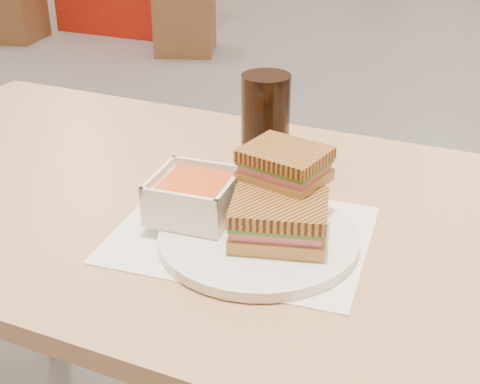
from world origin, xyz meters
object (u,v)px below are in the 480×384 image
(main_table, at_px, (171,254))
(bg_chair_0l, at_px, (13,11))
(bg_chair_0r, at_px, (185,20))
(panini_lower, at_px, (279,220))
(soup_bowl, at_px, (194,198))
(cola_glass, at_px, (265,126))
(plate, at_px, (258,238))

(main_table, relative_size, bg_chair_0l, 3.11)
(bg_chair_0r, bearing_deg, main_table, -67.56)
(bg_chair_0l, xyz_separation_m, bg_chair_0r, (1.30, 0.07, 0.01))
(main_table, xyz_separation_m, panini_lower, (0.21, -0.10, 0.16))
(bg_chair_0l, bearing_deg, soup_bowl, -50.12)
(soup_bowl, bearing_deg, bg_chair_0r, 113.11)
(cola_glass, bearing_deg, soup_bowl, -103.14)
(plate, xyz_separation_m, soup_bowl, (-0.10, 0.02, 0.03))
(main_table, xyz_separation_m, cola_glass, (0.12, 0.12, 0.20))
(bg_chair_0l, relative_size, bg_chair_0r, 0.88)
(soup_bowl, xyz_separation_m, panini_lower, (0.13, -0.02, 0.00))
(main_table, bearing_deg, panini_lower, -26.11)
(plate, relative_size, cola_glass, 1.62)
(panini_lower, height_order, cola_glass, cola_glass)
(soup_bowl, bearing_deg, cola_glass, 76.86)
(panini_lower, xyz_separation_m, bg_chair_0r, (-1.55, 3.34, -0.58))
(main_table, distance_m, soup_bowl, 0.19)
(plate, height_order, bg_chair_0l, plate)
(plate, xyz_separation_m, bg_chair_0r, (-1.52, 3.34, -0.55))
(panini_lower, bearing_deg, bg_chair_0l, 130.98)
(bg_chair_0l, bearing_deg, plate, -49.27)
(soup_bowl, bearing_deg, main_table, 135.14)
(bg_chair_0r, bearing_deg, bg_chair_0l, -176.75)
(plate, xyz_separation_m, cola_glass, (-0.05, 0.21, 0.07))
(soup_bowl, distance_m, bg_chair_0l, 4.27)
(plate, bearing_deg, bg_chair_0l, 130.73)
(cola_glass, bearing_deg, plate, -75.67)
(bg_chair_0l, height_order, bg_chair_0r, bg_chair_0r)
(soup_bowl, xyz_separation_m, bg_chair_0r, (-1.42, 3.32, -0.58))
(main_table, relative_size, soup_bowl, 11.18)
(main_table, height_order, plate, plate)
(main_table, distance_m, cola_glass, 0.26)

